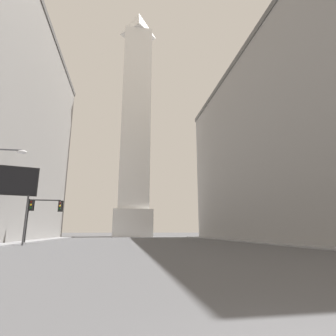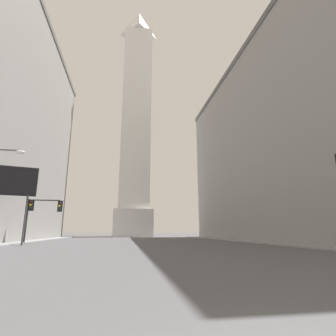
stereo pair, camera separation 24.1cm
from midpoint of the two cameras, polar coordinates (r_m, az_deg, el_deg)
sidewalk_right at (r=31.22m, az=26.68°, el=-14.64°), size 5.00×77.92×0.15m
building_right at (r=49.12m, az=32.72°, el=4.73°), size 29.87×54.61×29.97m
obelisk at (r=73.45m, az=-6.90°, el=10.67°), size 9.44×9.44×65.89m
traffic_light_mid_left at (r=34.71m, az=-25.98°, el=-8.19°), size 4.01×0.50×5.09m
billboard_sign at (r=31.67m, az=-30.56°, el=-2.86°), size 4.53×1.34×8.07m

